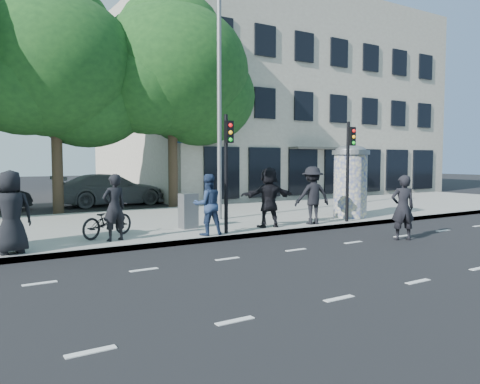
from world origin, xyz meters
TOP-DOWN VIEW (x-y plane):
  - ground at (0.00, 0.00)m, footprint 120.00×120.00m
  - sidewalk at (0.00, 7.50)m, footprint 40.00×8.00m
  - curb at (0.00, 3.55)m, footprint 40.00×0.10m
  - lane_dash_near at (0.00, -2.20)m, footprint 32.00×0.12m
  - lane_dash_far at (0.00, 1.40)m, footprint 32.00×0.12m
  - ad_column_right at (5.20, 4.70)m, footprint 1.36×1.36m
  - traffic_pole_near at (-0.60, 3.79)m, footprint 0.22×0.31m
  - traffic_pole_far at (4.20, 3.79)m, footprint 0.22×0.31m
  - street_lamp at (0.80, 6.63)m, footprint 0.25×0.93m
  - tree_near_left at (-3.50, 12.70)m, footprint 6.80×6.80m
  - tree_center at (1.50, 12.30)m, footprint 7.00×7.00m
  - building at (12.00, 19.99)m, footprint 20.30×15.85m
  - ped_a at (-6.19, 3.87)m, footprint 1.00×0.73m
  - ped_b at (-3.71, 4.33)m, footprint 0.71×0.53m
  - ped_c at (-1.20, 3.85)m, footprint 0.92×0.77m
  - ped_d at (2.77, 4.00)m, footprint 1.35×0.94m
  - ped_f at (1.14, 4.18)m, footprint 1.84×0.95m
  - man_road at (3.49, 0.97)m, footprint 0.80×0.71m
  - bicycle at (-3.69, 4.99)m, footprint 1.35×1.83m
  - cabinet_left at (-1.10, 5.31)m, footprint 0.55×0.42m
  - cabinet_right at (5.00, 4.64)m, footprint 0.64×0.53m
  - car_right at (-0.50, 15.35)m, footprint 2.38×5.43m

SIDE VIEW (x-z plane):
  - ground at x=0.00m, z-range 0.00..0.00m
  - lane_dash_near at x=0.00m, z-range 0.00..0.01m
  - lane_dash_far at x=0.00m, z-range 0.00..0.01m
  - sidewalk at x=0.00m, z-range 0.00..0.15m
  - curb at x=0.00m, z-range -0.01..0.15m
  - bicycle at x=-3.69m, z-range 0.15..1.07m
  - cabinet_left at x=-1.10m, z-range 0.15..1.23m
  - cabinet_right at x=5.00m, z-range 0.15..1.34m
  - car_right at x=-0.50m, z-range 0.00..1.55m
  - man_road at x=3.49m, z-range 0.00..1.84m
  - ped_c at x=-1.20m, z-range 0.15..1.87m
  - ped_b at x=-3.71m, z-range 0.15..1.90m
  - ped_f at x=1.14m, z-range 0.15..2.04m
  - ped_a at x=-6.19m, z-range 0.15..2.04m
  - ped_d at x=2.77m, z-range 0.15..2.05m
  - ad_column_right at x=5.20m, z-range 0.21..2.86m
  - traffic_pole_near at x=-0.60m, z-range 0.53..3.93m
  - traffic_pole_far at x=4.20m, z-range 0.53..3.93m
  - street_lamp at x=0.80m, z-range 0.79..8.79m
  - building at x=12.00m, z-range -0.01..11.99m
  - tree_near_left at x=-3.50m, z-range 1.58..10.55m
  - tree_center at x=1.50m, z-range 1.66..10.96m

